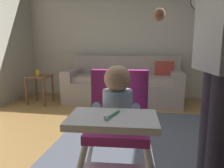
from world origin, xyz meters
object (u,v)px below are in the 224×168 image
Objects in this scene: sippy_cup at (38,73)px; adult_standing at (221,59)px; high_chair at (118,115)px; wall_clock at (199,1)px; side_table at (39,83)px; couch at (123,85)px.

adult_standing is at bearing -44.23° from sippy_cup.
high_chair is 3.66m from wall_clock.
adult_standing is 3.37m from sippy_cup.
high_chair is 3.04m from side_table.
wall_clock reaches higher than high_chair.
sippy_cup is at bearing -52.21° from adult_standing.
side_table is 1.64× the size of wall_clock.
wall_clock is (1.04, 3.30, 1.22)m from high_chair.
couch is 21.40× the size of sippy_cup.
couch is 2.23× the size of high_chair.
high_chair is 0.55× the size of adult_standing.
wall_clock is at bearing -106.36° from adult_standing.
couch is 2.86m from high_chair.
high_chair reaches higher than side_table.
high_chair is at bearing -107.47° from wall_clock.
couch is 2.95m from adult_standing.
adult_standing reaches higher than side_table.
adult_standing is 17.35× the size of sippy_cup.
sippy_cup is (-2.40, 2.33, -0.42)m from adult_standing.
adult_standing is 3.37m from wall_clock.
high_chair is at bearing -52.99° from side_table.
high_chair is 3.03× the size of wall_clock.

